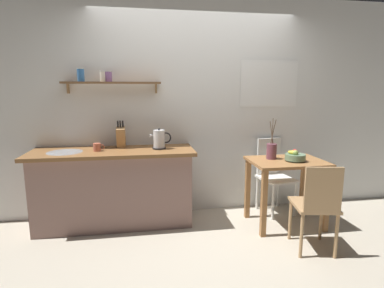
% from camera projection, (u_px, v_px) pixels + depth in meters
% --- Properties ---
extents(ground_plane, '(14.00, 14.00, 0.00)m').
position_uv_depth(ground_plane, '(204.00, 229.00, 3.48)').
color(ground_plane, '#BCB29E').
extents(back_wall, '(6.80, 0.11, 2.70)m').
position_uv_depth(back_wall, '(210.00, 107.00, 3.91)').
color(back_wall, white).
rests_on(back_wall, ground_plane).
extents(kitchen_counter, '(1.83, 0.63, 0.90)m').
position_uv_depth(kitchen_counter, '(115.00, 187.00, 3.55)').
color(kitchen_counter, gray).
rests_on(kitchen_counter, ground_plane).
extents(wall_shelf, '(1.11, 0.20, 0.28)m').
position_uv_depth(wall_shelf, '(107.00, 81.00, 3.50)').
color(wall_shelf, brown).
extents(dining_table, '(0.83, 0.61, 0.77)m').
position_uv_depth(dining_table, '(286.00, 173.00, 3.52)').
color(dining_table, '#9E6B3D').
rests_on(dining_table, ground_plane).
extents(dining_chair_near, '(0.46, 0.49, 0.89)m').
position_uv_depth(dining_chair_near, '(317.00, 204.00, 2.91)').
color(dining_chair_near, tan).
rests_on(dining_chair_near, ground_plane).
extents(dining_chair_far, '(0.45, 0.49, 0.95)m').
position_uv_depth(dining_chair_far, '(273.00, 172.00, 3.96)').
color(dining_chair_far, white).
rests_on(dining_chair_far, ground_plane).
extents(fruit_bowl, '(0.23, 0.23, 0.13)m').
position_uv_depth(fruit_bowl, '(295.00, 156.00, 3.44)').
color(fruit_bowl, slate).
rests_on(fruit_bowl, dining_table).
extents(twig_vase, '(0.12, 0.12, 0.47)m').
position_uv_depth(twig_vase, '(272.00, 151.00, 3.55)').
color(twig_vase, brown).
rests_on(twig_vase, dining_table).
extents(electric_kettle, '(0.25, 0.16, 0.24)m').
position_uv_depth(electric_kettle, '(159.00, 140.00, 3.52)').
color(electric_kettle, black).
rests_on(electric_kettle, kitchen_counter).
extents(knife_block, '(0.10, 0.16, 0.32)m').
position_uv_depth(knife_block, '(121.00, 137.00, 3.58)').
color(knife_block, tan).
rests_on(knife_block, kitchen_counter).
extents(coffee_mug_by_sink, '(0.12, 0.08, 0.09)m').
position_uv_depth(coffee_mug_by_sink, '(97.00, 147.00, 3.40)').
color(coffee_mug_by_sink, '#C6664C').
rests_on(coffee_mug_by_sink, kitchen_counter).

